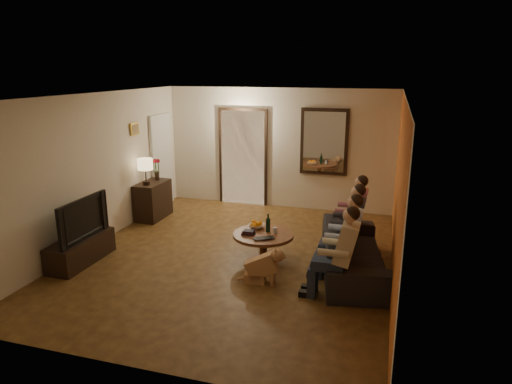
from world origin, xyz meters
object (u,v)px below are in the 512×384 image
(dresser, at_px, (153,200))
(sofa, at_px, (353,251))
(person_d, at_px, (353,216))
(tv, at_px, (77,218))
(person_a, at_px, (341,257))
(dog, at_px, (262,265))
(laptop, at_px, (265,239))
(bowl, at_px, (256,226))
(person_c, at_px, (350,227))
(tv_stand, at_px, (81,250))
(person_b, at_px, (346,241))
(table_lamp, at_px, (146,172))
(wine_bottle, at_px, (268,223))
(coffee_table, at_px, (263,247))

(dresser, xyz_separation_m, sofa, (4.17, -1.46, -0.05))
(sofa, height_order, person_d, person_d)
(tv, xyz_separation_m, person_a, (4.07, -0.02, -0.14))
(dog, distance_m, laptop, 0.56)
(dog, bearing_deg, bowl, 103.87)
(dog, bearing_deg, sofa, 25.29)
(person_a, bearing_deg, laptop, 151.77)
(sofa, distance_m, person_c, 0.42)
(person_d, height_order, bowl, person_d)
(person_a, height_order, person_d, same)
(tv_stand, xyz_separation_m, sofa, (4.17, 0.88, 0.12))
(tv, distance_m, person_d, 4.45)
(sofa, xyz_separation_m, person_b, (-0.10, -0.30, 0.27))
(tv, bearing_deg, laptop, -77.38)
(tv, relative_size, laptop, 3.48)
(tv, bearing_deg, table_lamp, 0.00)
(person_a, xyz_separation_m, wine_bottle, (-1.27, 1.04, 0.01))
(table_lamp, xyz_separation_m, tv_stand, (0.00, -2.12, -0.82))
(table_lamp, relative_size, person_c, 0.45)
(wine_bottle, xyz_separation_m, laptop, (0.05, -0.38, -0.14))
(tv, relative_size, bowl, 4.41)
(bowl, bearing_deg, dog, -69.41)
(table_lamp, xyz_separation_m, wine_bottle, (2.80, -1.10, -0.42))
(person_d, distance_m, dog, 2.03)
(coffee_table, height_order, wine_bottle, wine_bottle)
(tv, distance_m, bowl, 2.82)
(dresser, distance_m, bowl, 2.84)
(person_b, xyz_separation_m, dog, (-1.12, -0.46, -0.32))
(tv_stand, bearing_deg, sofa, 11.94)
(coffee_table, bearing_deg, laptop, -70.35)
(person_b, distance_m, dog, 1.25)
(table_lamp, distance_m, tv_stand, 2.27)
(person_d, bearing_deg, tv_stand, -156.37)
(tv_stand, bearing_deg, person_d, 23.63)
(person_a, relative_size, dog, 2.14)
(dresser, xyz_separation_m, person_c, (4.07, -1.16, 0.22))
(sofa, distance_m, laptop, 1.35)
(person_d, bearing_deg, wine_bottle, -149.03)
(person_b, bearing_deg, laptop, 177.36)
(tv, relative_size, person_c, 0.95)
(person_d, bearing_deg, person_c, -90.00)
(table_lamp, bearing_deg, laptop, -27.41)
(tv, height_order, wine_bottle, tv)
(person_c, height_order, bowl, person_c)
(dresser, relative_size, coffee_table, 0.87)
(dresser, bearing_deg, coffee_table, -27.28)
(tv, xyz_separation_m, laptop, (2.85, 0.64, -0.27))
(wine_bottle, bearing_deg, sofa, -5.67)
(person_a, bearing_deg, bowl, 142.42)
(sofa, xyz_separation_m, person_d, (-0.10, 0.90, 0.27))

